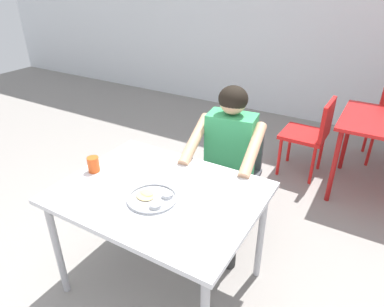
% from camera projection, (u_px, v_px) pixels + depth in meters
% --- Properties ---
extents(ground_plane, '(12.00, 12.00, 0.05)m').
position_uv_depth(ground_plane, '(165.00, 298.00, 2.25)').
color(ground_plane, gray).
extents(table_foreground, '(1.15, 0.89, 0.75)m').
position_uv_depth(table_foreground, '(160.00, 201.00, 2.02)').
color(table_foreground, silver).
rests_on(table_foreground, ground).
extents(thali_tray, '(0.28, 0.28, 0.03)m').
position_uv_depth(thali_tray, '(153.00, 198.00, 1.90)').
color(thali_tray, '#B7BABF').
rests_on(thali_tray, table_foreground).
extents(drinking_cup, '(0.07, 0.07, 0.10)m').
position_uv_depth(drinking_cup, '(93.00, 164.00, 2.15)').
color(drinking_cup, '#D84C19').
rests_on(drinking_cup, table_foreground).
extents(chair_foreground, '(0.44, 0.49, 0.82)m').
position_uv_depth(chair_foreground, '(234.00, 169.00, 2.72)').
color(chair_foreground, '#3F3F44').
rests_on(chair_foreground, ground).
extents(diner_foreground, '(0.54, 0.59, 1.19)m').
position_uv_depth(diner_foreground, '(226.00, 155.00, 2.44)').
color(diner_foreground, '#2B2B2B').
rests_on(diner_foreground, ground).
extents(chair_red_left, '(0.42, 0.43, 0.81)m').
position_uv_depth(chair_red_left, '(312.00, 132.00, 3.36)').
color(chair_red_left, red).
rests_on(chair_red_left, ground).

